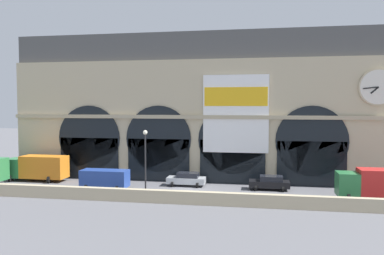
% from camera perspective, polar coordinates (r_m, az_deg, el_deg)
% --- Properties ---
extents(ground_plane, '(200.00, 200.00, 0.00)m').
position_cam_1_polar(ground_plane, '(41.98, -0.73, -9.50)').
color(ground_plane, slate).
extents(quay_parapet_wall, '(90.00, 0.70, 1.23)m').
position_cam_1_polar(quay_parapet_wall, '(36.90, -2.24, -10.32)').
color(quay_parapet_wall, '#BCAD8C').
rests_on(quay_parapet_wall, ground).
extents(station_building, '(46.95, 5.70, 18.26)m').
position_cam_1_polar(station_building, '(48.45, 0.98, 2.80)').
color(station_building, '#BCAD8C').
rests_on(station_building, ground).
extents(box_truck_west, '(7.50, 2.91, 3.12)m').
position_cam_1_polar(box_truck_west, '(51.08, -22.01, -5.50)').
color(box_truck_west, '#2D7A42').
rests_on(box_truck_west, ground).
extents(van_midwest, '(5.20, 2.48, 2.20)m').
position_cam_1_polar(van_midwest, '(43.66, -12.86, -7.42)').
color(van_midwest, '#28479E').
rests_on(van_midwest, ground).
extents(car_center, '(4.40, 2.22, 1.55)m').
position_cam_1_polar(car_center, '(44.64, -0.80, -7.68)').
color(car_center, '#ADB2B7').
rests_on(car_center, ground).
extents(car_mideast, '(4.40, 2.22, 1.55)m').
position_cam_1_polar(car_mideast, '(43.48, 11.50, -8.04)').
color(car_mideast, black).
rests_on(car_mideast, ground).
extents(box_truck_east, '(7.50, 2.91, 3.12)m').
position_cam_1_polar(box_truck_east, '(41.73, 26.00, -7.53)').
color(box_truck_east, '#2D7A42').
rests_on(box_truck_east, ground).
extents(street_lamp_quayside, '(0.44, 0.44, 6.90)m').
position_cam_1_polar(street_lamp_quayside, '(37.80, -6.97, -4.16)').
color(street_lamp_quayside, black).
rests_on(street_lamp_quayside, ground).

